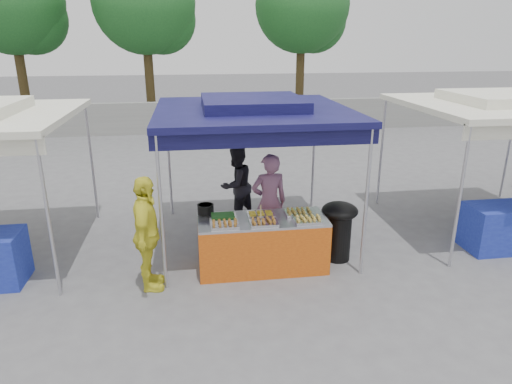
{
  "coord_description": "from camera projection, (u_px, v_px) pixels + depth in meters",
  "views": [
    {
      "loc": [
        -1.04,
        -6.57,
        3.52
      ],
      "look_at": [
        0.0,
        0.6,
        1.05
      ],
      "focal_mm": 32.0,
      "sensor_mm": 36.0,
      "label": 1
    }
  ],
  "objects": [
    {
      "name": "tree_0",
      "position": [
        15.0,
        6.0,
        17.2
      ],
      "size": [
        3.93,
        3.93,
        6.76
      ],
      "color": "#3F3118",
      "rests_on": "ground_plane"
    },
    {
      "name": "food_tray_bm",
      "position": [
        261.0,
        214.0,
        7.14
      ],
      "size": [
        0.42,
        0.3,
        0.07
      ],
      "color": "silver",
      "rests_on": "vendor_table"
    },
    {
      "name": "skewer_cup",
      "position": [
        261.0,
        220.0,
        6.88
      ],
      "size": [
        0.08,
        0.08,
        0.1
      ],
      "primitive_type": "cylinder",
      "color": "#B6B5BD",
      "rests_on": "vendor_table"
    },
    {
      "name": "vendor_table",
      "position": [
        262.0,
        244.0,
        7.2
      ],
      "size": [
        2.0,
        0.8,
        0.85
      ],
      "color": "#BB4C10",
      "rests_on": "ground_plane"
    },
    {
      "name": "food_tray_br",
      "position": [
        298.0,
        213.0,
        7.21
      ],
      "size": [
        0.42,
        0.3,
        0.07
      ],
      "color": "silver",
      "rests_on": "vendor_table"
    },
    {
      "name": "main_canopy",
      "position": [
        253.0,
        110.0,
        7.57
      ],
      "size": [
        3.2,
        3.2,
        2.57
      ],
      "color": "#B6B5BD",
      "rests_on": "ground_plane"
    },
    {
      "name": "food_tray_fm",
      "position": [
        264.0,
        223.0,
        6.82
      ],
      "size": [
        0.42,
        0.3,
        0.07
      ],
      "color": "silver",
      "rests_on": "vendor_table"
    },
    {
      "name": "tree_1",
      "position": [
        148.0,
        7.0,
        17.55
      ],
      "size": [
        3.93,
        3.93,
        6.75
      ],
      "color": "#3F3118",
      "rests_on": "ground_plane"
    },
    {
      "name": "food_tray_fr",
      "position": [
        308.0,
        220.0,
        6.91
      ],
      "size": [
        0.42,
        0.3,
        0.07
      ],
      "color": "silver",
      "rests_on": "vendor_table"
    },
    {
      "name": "customer_person",
      "position": [
        147.0,
        234.0,
        6.48
      ],
      "size": [
        0.45,
        1.02,
        1.71
      ],
      "primitive_type": "imported",
      "rotation": [
        0.0,
        0.0,
        1.54
      ],
      "color": "yellow",
      "rests_on": "ground_plane"
    },
    {
      "name": "tree_2",
      "position": [
        305.0,
        9.0,
        19.02
      ],
      "size": [
        3.92,
        3.92,
        6.75
      ],
      "color": "#3F3118",
      "rests_on": "ground_plane"
    },
    {
      "name": "back_wall",
      "position": [
        217.0,
        117.0,
        17.54
      ],
      "size": [
        40.0,
        0.25,
        1.2
      ],
      "primitive_type": "cube",
      "color": "gray",
      "rests_on": "ground_plane"
    },
    {
      "name": "food_tray_bl",
      "position": [
        223.0,
        217.0,
        7.03
      ],
      "size": [
        0.42,
        0.3,
        0.07
      ],
      "color": "silver",
      "rests_on": "vendor_table"
    },
    {
      "name": "crate_stacked",
      "position": [
        267.0,
        222.0,
        7.96
      ],
      "size": [
        0.51,
        0.35,
        0.3
      ],
      "primitive_type": "cube",
      "color": "#13229D",
      "rests_on": "crate_right"
    },
    {
      "name": "wok_burner",
      "position": [
        339.0,
        226.0,
        7.45
      ],
      "size": [
        0.59,
        0.59,
        1.0
      ],
      "rotation": [
        0.0,
        0.0,
        -0.34
      ],
      "color": "black",
      "rests_on": "ground_plane"
    },
    {
      "name": "crate_right",
      "position": [
        267.0,
        238.0,
        8.06
      ],
      "size": [
        0.51,
        0.36,
        0.31
      ],
      "primitive_type": "cube",
      "color": "#13229D",
      "rests_on": "ground_plane"
    },
    {
      "name": "ground_plane",
      "position": [
        261.0,
        265.0,
        7.43
      ],
      "size": [
        80.0,
        80.0,
        0.0
      ],
      "primitive_type": "plane",
      "color": "#575759"
    },
    {
      "name": "cooking_pot",
      "position": [
        206.0,
        209.0,
        7.24
      ],
      "size": [
        0.26,
        0.26,
        0.15
      ],
      "primitive_type": "cylinder",
      "color": "black",
      "rests_on": "vendor_table"
    },
    {
      "name": "helper_man",
      "position": [
        236.0,
        185.0,
        8.9
      ],
      "size": [
        0.95,
        0.93,
        1.55
      ],
      "primitive_type": "imported",
      "rotation": [
        0.0,
        0.0,
        3.82
      ],
      "color": "black",
      "rests_on": "ground_plane"
    },
    {
      "name": "neighbor_stall_right",
      "position": [
        508.0,
        151.0,
        8.06
      ],
      "size": [
        3.2,
        3.2,
        2.57
      ],
      "color": "#B6B5BD",
      "rests_on": "ground_plane"
    },
    {
      "name": "vendor_woman",
      "position": [
        269.0,
        202.0,
        7.74
      ],
      "size": [
        0.66,
        0.47,
        1.7
      ],
      "primitive_type": "imported",
      "rotation": [
        0.0,
        0.0,
        3.25
      ],
      "color": "#855474",
      "rests_on": "ground_plane"
    },
    {
      "name": "crate_left",
      "position": [
        240.0,
        241.0,
        7.91
      ],
      "size": [
        0.55,
        0.38,
        0.33
      ],
      "primitive_type": "cube",
      "color": "#13229D",
      "rests_on": "ground_plane"
    },
    {
      "name": "food_tray_fl",
      "position": [
        225.0,
        225.0,
        6.74
      ],
      "size": [
        0.42,
        0.3,
        0.07
      ],
      "color": "silver",
      "rests_on": "vendor_table"
    }
  ]
}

